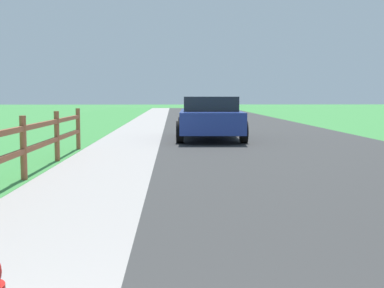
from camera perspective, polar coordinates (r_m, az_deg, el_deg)
ground_plane at (r=25.86m, az=-2.95°, el=2.13°), size 120.00×120.00×0.00m
road_asphalt at (r=28.02m, az=4.29°, el=2.37°), size 7.00×66.00×0.01m
curb_concrete at (r=28.06m, az=-9.04°, el=2.32°), size 6.00×66.00×0.01m
grass_verge at (r=28.28m, az=-12.06°, el=2.30°), size 5.00×66.00×0.00m
parked_suv_blue at (r=17.17m, az=1.97°, el=2.96°), size 2.25×4.93×1.39m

